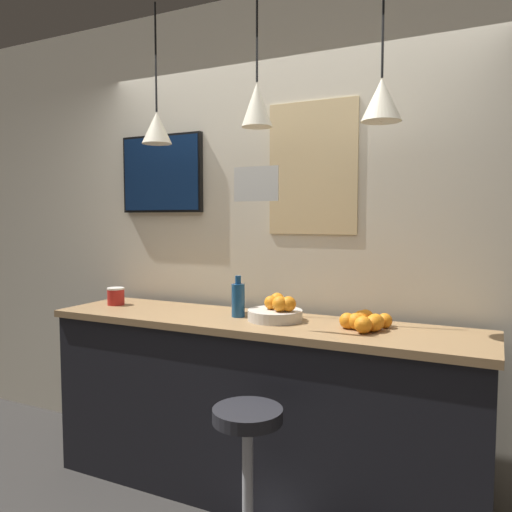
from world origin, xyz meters
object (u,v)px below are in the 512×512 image
object	(u,v)px
fruit_bowl	(276,311)
spread_jar	(116,296)
juice_bottle	(238,299)
mounted_tv	(162,174)
bar_stool	(248,465)

from	to	relation	value
fruit_bowl	spread_jar	world-z (taller)	fruit_bowl
juice_bottle	spread_jar	xyz separation A→B (m)	(-0.89, 0.00, -0.04)
juice_bottle	mounted_tv	distance (m)	1.11
spread_jar	mounted_tv	xyz separation A→B (m)	(0.14, 0.32, 0.80)
fruit_bowl	mounted_tv	xyz separation A→B (m)	(-0.99, 0.31, 0.80)
bar_stool	fruit_bowl	bearing A→B (deg)	100.74
fruit_bowl	spread_jar	size ratio (longest dim) A/B	2.69
bar_stool	mounted_tv	size ratio (longest dim) A/B	1.13
bar_stool	fruit_bowl	xyz separation A→B (m)	(-0.10, 0.55, 0.59)
spread_jar	mounted_tv	world-z (taller)	mounted_tv
fruit_bowl	mounted_tv	distance (m)	1.31
spread_jar	mounted_tv	size ratio (longest dim) A/B	0.18
juice_bottle	spread_jar	world-z (taller)	juice_bottle
juice_bottle	mounted_tv	world-z (taller)	mounted_tv
bar_stool	mounted_tv	world-z (taller)	mounted_tv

